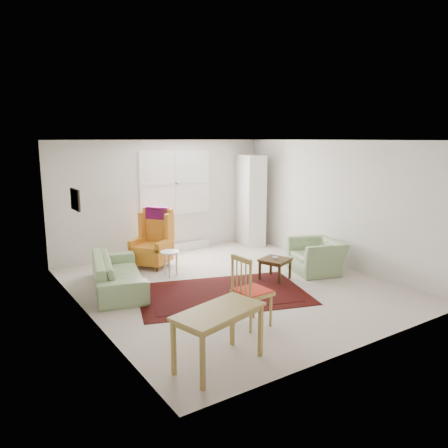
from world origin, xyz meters
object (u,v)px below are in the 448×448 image
armchair (316,253)px  desk (219,338)px  coffee_table (275,269)px  cabinet (250,200)px  stool (170,263)px  sofa (118,266)px  wingback_chair (151,238)px  desk_chair (253,290)px

armchair → desk: (-3.46, -1.94, -0.04)m
coffee_table → cabinet: cabinet is taller
coffee_table → stool: bearing=139.7°
coffee_table → desk: size_ratio=0.46×
sofa → wingback_chair: wingback_chair is taller
wingback_chair → sofa: bearing=-85.6°
sofa → cabinet: bearing=-55.2°
cabinet → stool: bearing=-146.6°
stool → armchair: bearing=-28.8°
armchair → desk: size_ratio=0.92×
coffee_table → desk_chair: desk_chair is taller
armchair → coffee_table: armchair is taller
sofa → armchair: bearing=-93.6°
stool → sofa: bearing=-170.4°
coffee_table → cabinet: bearing=62.8°
sofa → desk: (0.05, -3.10, -0.06)m
armchair → desk_chair: desk_chair is taller
coffee_table → sofa: bearing=157.1°
sofa → cabinet: size_ratio=0.92×
desk → armchair: bearing=29.3°
sofa → coffee_table: sofa is taller
desk_chair → coffee_table: bearing=-51.7°
stool → cabinet: (2.76, 1.22, 0.83)m
armchair → cabinet: 2.67m
desk → coffee_table: bearing=38.8°
sofa → stool: bearing=-65.8°
armchair → coffee_table: (-0.95, 0.08, -0.18)m
coffee_table → stool: 1.95m
stool → desk: desk is taller
armchair → wingback_chair: (-2.49, 2.05, 0.21)m
sofa → armchair: 3.70m
stool → desk_chair: 2.64m
armchair → wingback_chair: bearing=-112.6°
wingback_chair → coffee_table: wingback_chair is taller
sofa → coffee_table: size_ratio=4.10×
wingback_chair → cabinet: (2.81, 0.51, 0.49)m
wingback_chair → desk_chair: bearing=-36.9°
stool → coffee_table: bearing=-40.3°
armchair → sofa: bearing=-91.4°
armchair → stool: (-2.44, 1.34, -0.14)m
armchair → coffee_table: size_ratio=2.01×
cabinet → desk_chair: size_ratio=2.13×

